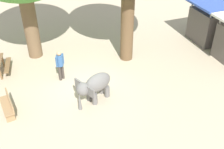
{
  "coord_description": "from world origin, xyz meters",
  "views": [
    {
      "loc": [
        10.49,
        -2.73,
        8.3
      ],
      "look_at": [
        0.47,
        1.13,
        0.8
      ],
      "focal_mm": 44.57,
      "sensor_mm": 36.0,
      "label": 1
    }
  ],
  "objects_px": {
    "person_handler": "(60,63)",
    "wooden_bench": "(8,105)",
    "elephant": "(95,85)",
    "market_stall_blue": "(209,23)"
  },
  "relations": [
    {
      "from": "market_stall_blue",
      "to": "elephant",
      "type": "bearing_deg",
      "value": -70.04
    },
    {
      "from": "elephant",
      "to": "market_stall_blue",
      "type": "distance_m",
      "value": 8.94
    },
    {
      "from": "person_handler",
      "to": "elephant",
      "type": "bearing_deg",
      "value": -4.6
    },
    {
      "from": "person_handler",
      "to": "wooden_bench",
      "type": "relative_size",
      "value": 1.13
    },
    {
      "from": "elephant",
      "to": "person_handler",
      "type": "xyz_separation_m",
      "value": [
        -2.17,
        -1.06,
        0.12
      ]
    },
    {
      "from": "market_stall_blue",
      "to": "wooden_bench",
      "type": "bearing_deg",
      "value": -78.05
    },
    {
      "from": "elephant",
      "to": "market_stall_blue",
      "type": "bearing_deg",
      "value": 176.38
    },
    {
      "from": "elephant",
      "to": "wooden_bench",
      "type": "distance_m",
      "value": 3.78
    },
    {
      "from": "elephant",
      "to": "person_handler",
      "type": "height_order",
      "value": "person_handler"
    },
    {
      "from": "wooden_bench",
      "to": "market_stall_blue",
      "type": "relative_size",
      "value": 0.57
    }
  ]
}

